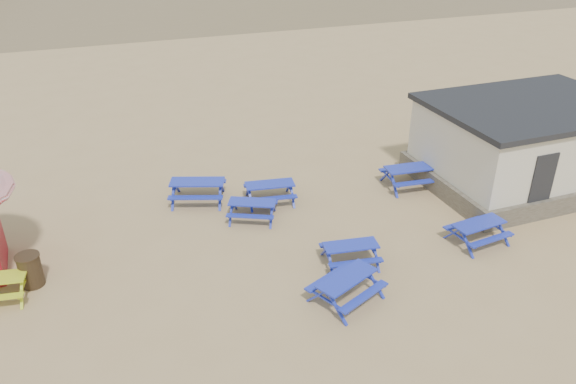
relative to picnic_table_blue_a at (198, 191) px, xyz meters
name	(u,v)px	position (x,y,z in m)	size (l,w,h in m)	color
ground	(270,247)	(1.44, -3.77, -0.40)	(400.00, 400.00, 0.00)	tan
picnic_table_blue_a	(198,191)	(0.00, 0.00, 0.00)	(2.32, 2.10, 0.80)	#1A17A1
picnic_table_blue_b	(252,210)	(1.45, -1.89, -0.07)	(1.99, 1.85, 0.66)	#1A17A1
picnic_table_blue_c	(410,177)	(7.74, -1.69, 0.00)	(2.08, 1.74, 0.81)	#1A17A1
picnic_table_blue_d	(350,254)	(3.38, -5.46, -0.06)	(1.80, 1.53, 0.68)	#1A17A1
picnic_table_blue_e	(346,289)	(2.51, -6.96, -0.02)	(2.23, 2.05, 0.76)	#1A17A1
picnic_table_blue_f	(478,233)	(7.66, -5.81, -0.04)	(1.83, 1.54, 0.71)	#1A17A1
litter_bin	(30,270)	(-5.46, -3.22, 0.10)	(0.67, 0.67, 0.99)	#372516
amenity_block	(526,143)	(11.94, -2.77, 1.17)	(7.40, 5.40, 3.15)	#665B4C
picnic_table_blue_g	(270,193)	(2.40, -0.95, -0.04)	(1.93, 1.65, 0.73)	#1A17A1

